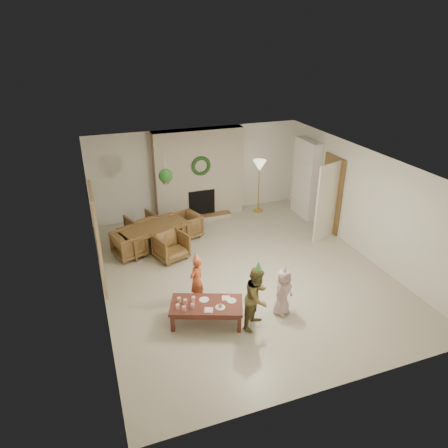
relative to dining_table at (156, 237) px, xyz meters
name	(u,v)px	position (x,y,z in m)	size (l,w,h in m)	color
floor	(243,272)	(1.59, -1.80, -0.29)	(7.00, 7.00, 0.00)	#B7B29E
ceiling	(245,164)	(1.59, -1.80, 2.21)	(7.00, 7.00, 0.00)	white
wall_back	(197,172)	(1.59, 1.70, 0.96)	(7.00, 7.00, 0.00)	silver
wall_front	(340,322)	(1.59, -5.30, 0.96)	(7.00, 7.00, 0.00)	silver
wall_left	(96,244)	(-1.41, -1.80, 0.96)	(7.00, 7.00, 0.00)	silver
wall_right	(363,203)	(4.59, -1.80, 0.96)	(7.00, 7.00, 0.00)	silver
fireplace_mass	(199,174)	(1.59, 1.50, 0.96)	(2.50, 0.40, 2.50)	#531618
fireplace_hearth	(204,218)	(1.59, 1.15, -0.23)	(1.60, 0.30, 0.12)	brown
fireplace_firebox	(202,203)	(1.59, 1.32, 0.16)	(0.75, 0.12, 0.75)	black
fireplace_wreath	(201,166)	(1.59, 1.27, 1.26)	(0.54, 0.54, 0.10)	#183F17
floor_lamp_base	(258,210)	(3.30, 1.20, -0.27)	(0.29, 0.29, 0.03)	gold
floor_lamp_post	(259,188)	(3.30, 1.20, 0.44)	(0.03, 0.03, 1.40)	gold
floor_lamp_shade	(260,166)	(3.30, 1.20, 1.11)	(0.37, 0.37, 0.31)	beige
bookshelf_carcass	(306,179)	(4.43, 0.50, 0.81)	(0.30, 1.00, 2.20)	white
bookshelf_shelf_a	(304,200)	(4.41, 0.50, 0.16)	(0.30, 0.92, 0.03)	white
bookshelf_shelf_b	(305,187)	(4.41, 0.50, 0.56)	(0.30, 0.92, 0.03)	white
bookshelf_shelf_c	(306,174)	(4.41, 0.50, 0.96)	(0.30, 0.92, 0.03)	white
bookshelf_shelf_d	(307,160)	(4.41, 0.50, 1.36)	(0.30, 0.92, 0.03)	white
books_row_lower	(306,198)	(4.39, 0.35, 0.30)	(0.20, 0.40, 0.24)	maroon
books_row_mid	(304,182)	(4.39, 0.55, 0.70)	(0.20, 0.44, 0.24)	#26578C
books_row_upper	(308,170)	(4.39, 0.40, 1.09)	(0.20, 0.36, 0.22)	gold
door_frame	(331,194)	(4.55, -0.60, 0.73)	(0.05, 0.86, 2.04)	brown
door_leaf	(327,202)	(4.17, -0.98, 0.71)	(0.05, 0.80, 2.00)	beige
curtain_panel	(98,239)	(-1.37, -1.60, 0.96)	(0.06, 1.20, 2.00)	beige
dining_table	(156,237)	(0.00, 0.00, 0.00)	(1.62, 0.90, 0.57)	brown
dining_chair_near	(171,246)	(0.23, -0.67, 0.03)	(0.67, 0.69, 0.63)	brown
dining_chair_far	(141,226)	(-0.23, 0.67, 0.03)	(0.67, 0.69, 0.63)	brown
dining_chair_left	(129,244)	(-0.67, -0.23, 0.03)	(0.67, 0.69, 0.63)	brown
dining_chair_right	(186,226)	(0.84, 0.29, 0.03)	(0.67, 0.69, 0.63)	brown
hanging_plant_cord	(165,166)	(0.29, -0.30, 1.86)	(0.01, 0.01, 0.70)	tan
hanging_plant_pot	(166,181)	(0.29, -0.30, 1.51)	(0.16, 0.16, 0.12)	brown
hanging_plant_foliage	(166,176)	(0.29, -0.30, 1.63)	(0.32, 0.32, 0.32)	#174618
coffee_table_top	(207,305)	(0.31, -3.18, 0.09)	(1.31, 0.65, 0.06)	#59271D
coffee_table_apron	(207,308)	(0.31, -3.18, 0.02)	(1.21, 0.55, 0.08)	#59271D
coffee_leg_fl	(173,323)	(-0.34, -3.22, -0.11)	(0.07, 0.07, 0.34)	#59271D
coffee_leg_fr	(239,324)	(0.77, -3.64, -0.11)	(0.07, 0.07, 0.34)	#59271D
coffee_leg_bl	(176,305)	(-0.15, -2.72, -0.11)	(0.07, 0.07, 0.34)	#59271D
coffee_leg_br	(239,306)	(0.96, -3.14, -0.11)	(0.07, 0.07, 0.34)	#59271D
cup_a	(178,307)	(-0.21, -3.14, 0.16)	(0.07, 0.07, 0.09)	white
cup_b	(179,300)	(-0.14, -2.95, 0.16)	(0.07, 0.07, 0.09)	white
cup_c	(184,308)	(-0.12, -3.23, 0.16)	(0.07, 0.07, 0.09)	white
cup_d	(185,302)	(-0.05, -3.04, 0.16)	(0.07, 0.07, 0.09)	white
cup_e	(193,306)	(0.04, -3.20, 0.16)	(0.07, 0.07, 0.09)	white
cup_f	(194,299)	(0.11, -3.02, 0.16)	(0.07, 0.07, 0.09)	white
plate_a	(204,300)	(0.31, -3.05, 0.12)	(0.18, 0.18, 0.01)	white
plate_b	(220,307)	(0.51, -3.36, 0.12)	(0.18, 0.18, 0.01)	white
plate_c	(231,301)	(0.77, -3.24, 0.12)	(0.18, 0.18, 0.01)	white
food_scoop	(220,305)	(0.51, -3.36, 0.16)	(0.07, 0.07, 0.07)	tan
napkin_left	(209,310)	(0.29, -3.36, 0.12)	(0.15, 0.15, 0.01)	beige
napkin_right	(226,298)	(0.70, -3.13, 0.12)	(0.15, 0.15, 0.01)	beige
child_red	(197,280)	(0.32, -2.52, 0.21)	(0.36, 0.24, 1.00)	#BD5128
party_hat_red	(196,256)	(0.32, -2.52, 0.76)	(0.14, 0.14, 0.19)	gold
child_plaid	(257,297)	(1.14, -3.56, 0.32)	(0.59, 0.46, 1.20)	#965028
party_hat_plaid	(259,266)	(1.14, -3.56, 0.96)	(0.14, 0.14, 0.20)	#4FBA55
child_pink	(283,292)	(1.74, -3.40, 0.18)	(0.46, 0.30, 0.93)	#CAA1A7
party_hat_pink	(285,269)	(1.74, -3.40, 0.69)	(0.12, 0.12, 0.17)	silver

